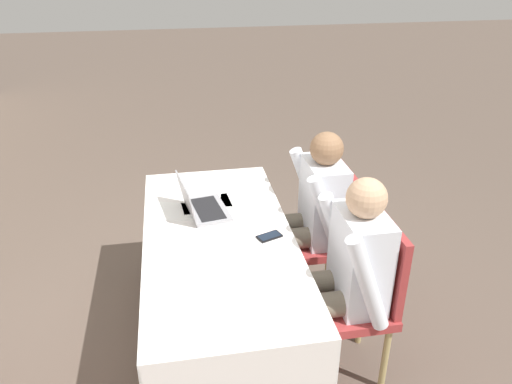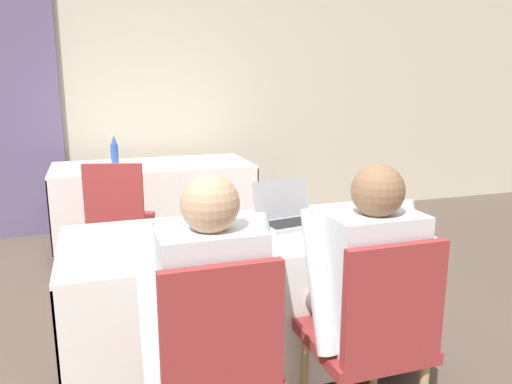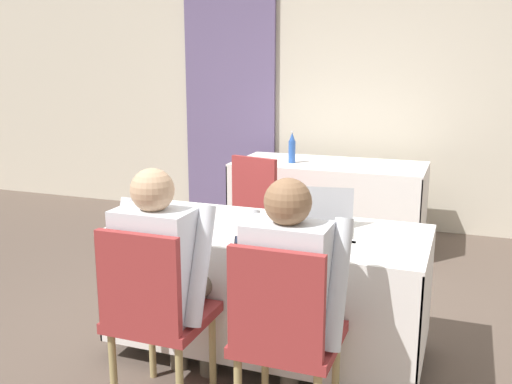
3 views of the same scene
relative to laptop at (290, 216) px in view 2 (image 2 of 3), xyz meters
name	(u,v)px [view 2 (image 2 of 3)]	position (x,y,z in m)	size (l,w,h in m)	color
ground_plane	(244,369)	(-0.28, -0.07, -0.79)	(24.00, 24.00, 0.00)	brown
wall_back	(159,93)	(-0.28, 2.86, 0.56)	(12.00, 0.06, 2.70)	beige
curtain_panel	(0,98)	(-1.73, 2.80, 0.53)	(1.03, 0.04, 2.65)	slate
conference_table_near	(243,268)	(-0.28, -0.07, -0.23)	(1.72, 0.80, 0.75)	white
conference_table_far	(154,184)	(-0.46, 2.13, -0.23)	(1.72, 0.80, 0.75)	white
laptop	(290,216)	(0.00, 0.00, 0.00)	(0.37, 0.31, 0.22)	#99999E
cell_phone	(248,250)	(-0.33, -0.34, -0.04)	(0.11, 0.15, 0.01)	black
paper_beside_laptop	(337,237)	(0.13, -0.27, -0.04)	(0.25, 0.32, 0.00)	white
paper_centre_table	(311,224)	(0.11, -0.03, -0.04)	(0.23, 0.31, 0.00)	white
paper_left_edge	(287,216)	(0.04, 0.15, -0.04)	(0.29, 0.34, 0.00)	white
water_bottle	(115,153)	(-0.78, 2.01, 0.09)	(0.06, 0.06, 0.29)	#2D5BB7
chair_near_left	(215,362)	(-0.59, -0.78, -0.28)	(0.44, 0.44, 0.93)	tan
chair_near_right	(373,334)	(0.04, -0.78, -0.28)	(0.44, 0.44, 0.93)	tan
chair_far_spare	(119,216)	(-0.81, 1.30, -0.28)	(0.53, 0.53, 0.93)	tan
person_checkered_shirt	(207,308)	(-0.59, -0.67, -0.12)	(0.50, 0.52, 1.19)	#665B4C
person_white_shirt	(362,286)	(0.04, -0.67, -0.12)	(0.50, 0.52, 1.19)	#665B4C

